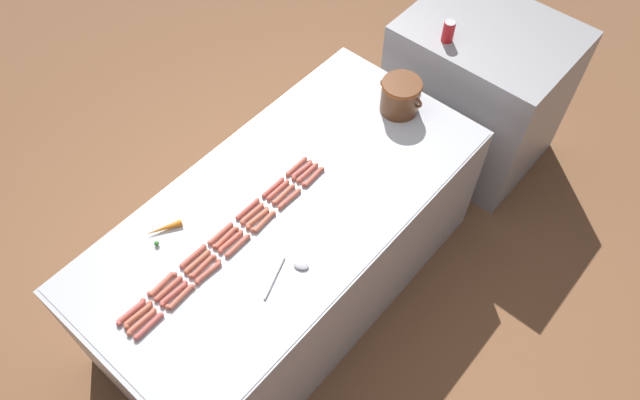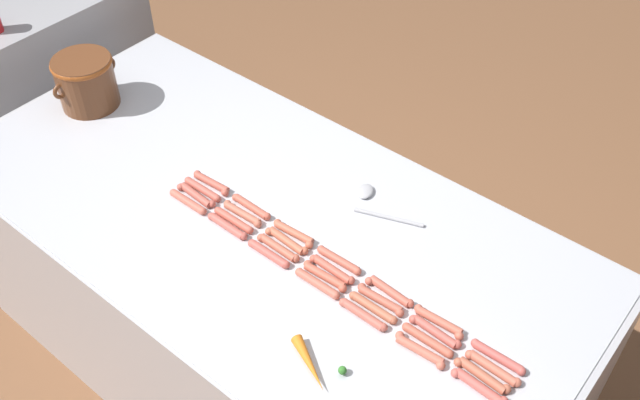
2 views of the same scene
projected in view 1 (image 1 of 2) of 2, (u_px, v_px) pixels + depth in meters
The scene contains 35 objects.
ground_plane at pixel (292, 286), 3.56m from camera, with size 20.00×20.00×0.00m, color brown.
griddle_counter at pixel (289, 249), 3.22m from camera, with size 1.03×2.12×0.84m.
back_cabinet at pixel (476, 92), 3.81m from camera, with size 0.97×0.78×0.98m, color #A0A0A4.
hot_dog_0 at pixel (131, 312), 2.54m from camera, with size 0.03×0.16×0.02m.
hot_dog_1 at pixel (162, 284), 2.62m from camera, with size 0.03×0.16×0.02m.
hot_dog_2 at pixel (193, 256), 2.70m from camera, with size 0.03×0.16×0.02m.
hot_dog_3 at pixel (221, 234), 2.77m from camera, with size 0.03×0.16×0.02m.
hot_dog_4 at pixel (248, 209), 2.85m from camera, with size 0.03×0.16×0.02m.
hot_dog_5 at pixel (273, 187), 2.92m from camera, with size 0.03×0.16×0.02m.
hot_dog_6 at pixel (296, 166), 3.00m from camera, with size 0.03×0.16×0.02m.
hot_dog_7 at pixel (138, 315), 2.53m from camera, with size 0.03×0.16×0.02m.
hot_dog_8 at pixel (168, 289), 2.60m from camera, with size 0.02×0.16×0.02m.
hot_dog_9 at pixel (197, 262), 2.68m from camera, with size 0.03×0.16×0.02m.
hot_dog_10 at pixel (226, 238), 2.75m from camera, with size 0.03×0.16×0.02m.
hot_dog_11 at pixel (252, 214), 2.83m from camera, with size 0.03×0.16×0.02m.
hot_dog_12 at pixel (278, 190), 2.91m from camera, with size 0.03×0.16×0.02m.
hot_dog_13 at pixel (302, 170), 2.98m from camera, with size 0.03×0.16×0.02m.
hot_dog_14 at pixel (142, 322), 2.51m from camera, with size 0.03×0.16×0.02m.
hot_dog_15 at pixel (174, 294), 2.59m from camera, with size 0.03×0.16×0.02m.
hot_dog_16 at pixel (203, 266), 2.67m from camera, with size 0.03×0.16×0.02m.
hot_dog_17 at pixel (231, 242), 2.74m from camera, with size 0.03×0.16×0.02m.
hot_dog_18 at pixel (257, 218), 2.82m from camera, with size 0.03×0.16×0.02m.
hot_dog_19 at pixel (284, 194), 2.90m from camera, with size 0.03×0.16×0.02m.
hot_dog_20 at pixel (307, 173), 2.97m from camera, with size 0.02×0.16×0.02m.
hot_dog_21 at pixel (148, 326), 2.50m from camera, with size 0.03×0.16×0.02m.
hot_dog_22 at pixel (180, 297), 2.58m from camera, with size 0.03×0.16×0.02m.
hot_dog_23 at pixel (208, 272), 2.65m from camera, with size 0.03×0.16×0.02m.
hot_dog_24 at pixel (237, 245), 2.73m from camera, with size 0.03×0.16×0.02m.
hot_dog_25 at pixel (263, 221), 2.81m from camera, with size 0.03×0.16×0.02m.
hot_dog_26 at pixel (289, 199), 2.88m from camera, with size 0.03×0.16×0.02m.
hot_dog_27 at pixel (313, 177), 2.96m from camera, with size 0.03×0.16×0.02m.
bean_pot at pixel (401, 95), 3.16m from camera, with size 0.27×0.22×0.19m.
serving_spoon at pixel (292, 269), 2.66m from camera, with size 0.13×0.26×0.02m.
carrot at pixel (163, 229), 2.78m from camera, with size 0.10×0.17×0.03m.
soda_can at pixel (448, 31), 3.31m from camera, with size 0.07×0.07×0.12m.
Camera 1 is at (1.21, -1.14, 3.19)m, focal length 33.74 mm.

